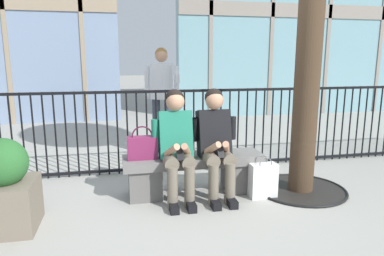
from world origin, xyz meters
TOP-DOWN VIEW (x-y plane):
  - ground_plane at (0.00, 0.00)m, footprint 60.00×60.00m
  - stone_bench at (0.00, 0.00)m, footprint 1.60×0.44m
  - seated_person_with_phone at (-0.22, -0.13)m, footprint 0.52×0.66m
  - seated_person_companion at (0.22, -0.13)m, footprint 0.52×0.66m
  - handbag_on_bench at (-0.58, -0.01)m, footprint 0.33×0.15m
  - shopping_bag at (0.73, -0.28)m, footprint 0.30×0.16m
  - bystander_at_railing at (-0.11, 1.88)m, footprint 0.55×0.44m
  - plaza_railing at (-0.00, 0.89)m, footprint 10.00×0.04m
  - planter at (-1.85, -0.50)m, footprint 0.52×0.52m

SIDE VIEW (x-z plane):
  - ground_plane at x=0.00m, z-range 0.00..0.00m
  - shopping_bag at x=0.73m, z-range -0.04..0.44m
  - stone_bench at x=0.00m, z-range 0.05..0.50m
  - planter at x=-1.85m, z-range -0.03..0.82m
  - plaza_railing at x=0.00m, z-range 0.01..1.13m
  - handbag_on_bench at x=-0.58m, z-range 0.40..0.77m
  - seated_person_with_phone at x=-0.22m, z-range 0.04..1.26m
  - seated_person_companion at x=0.22m, z-range 0.04..1.26m
  - bystander_at_railing at x=-0.11m, z-range 0.15..1.86m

